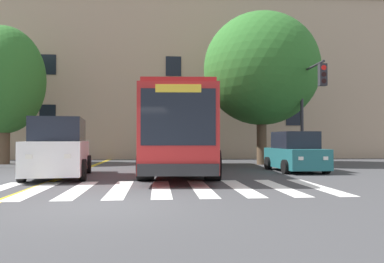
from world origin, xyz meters
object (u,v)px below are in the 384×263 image
at_px(car_white_near_lane, 59,149).
at_px(car_teal_far_lane, 295,153).
at_px(city_bus, 180,132).
at_px(traffic_light_near_corner, 310,96).
at_px(street_tree_curbside_large, 261,69).
at_px(car_black_behind_bus, 182,147).
at_px(street_tree_curbside_small, 4,80).

relative_size(car_white_near_lane, car_teal_far_lane, 1.34).
xyz_separation_m(city_bus, car_white_near_lane, (-4.68, -2.08, -0.72)).
bearing_deg(traffic_light_near_corner, city_bus, -168.62).
bearing_deg(street_tree_curbside_large, car_teal_far_lane, -85.97).
bearing_deg(car_black_behind_bus, city_bus, -92.93).
xyz_separation_m(car_black_behind_bus, street_tree_curbside_small, (-10.50, -4.09, 3.99)).
relative_size(car_black_behind_bus, street_tree_curbside_small, 0.50).
bearing_deg(city_bus, street_tree_curbside_small, 150.27).
bearing_deg(street_tree_curbside_small, car_teal_far_lane, -21.42).
bearing_deg(car_teal_far_lane, city_bus, 177.41).
height_order(car_white_near_lane, street_tree_curbside_large, street_tree_curbside_large).
bearing_deg(street_tree_curbside_large, car_white_near_lane, -145.90).
bearing_deg(car_white_near_lane, city_bus, 23.92).
relative_size(car_white_near_lane, street_tree_curbside_large, 0.58).
xyz_separation_m(car_teal_far_lane, traffic_light_near_corner, (1.32, 1.53, 2.76)).
bearing_deg(car_black_behind_bus, traffic_light_near_corner, -54.95).
bearing_deg(traffic_light_near_corner, car_teal_far_lane, -130.67).
bearing_deg(traffic_light_near_corner, car_black_behind_bus, 125.05).
bearing_deg(car_teal_far_lane, car_white_near_lane, -169.37).
bearing_deg(city_bus, car_teal_far_lane, -2.59).
xyz_separation_m(city_bus, street_tree_curbside_small, (-10.00, 5.71, 3.07)).
xyz_separation_m(city_bus, car_teal_far_lane, (5.14, -0.23, -0.96)).
distance_m(car_teal_far_lane, traffic_light_near_corner, 3.42).
relative_size(city_bus, car_white_near_lane, 2.27).
bearing_deg(car_white_near_lane, traffic_light_near_corner, 16.86).
xyz_separation_m(traffic_light_near_corner, street_tree_curbside_small, (-16.46, 4.41, 1.27)).
relative_size(traffic_light_near_corner, street_tree_curbside_small, 0.67).
height_order(city_bus, street_tree_curbside_large, street_tree_curbside_large).
xyz_separation_m(traffic_light_near_corner, street_tree_curbside_large, (-1.64, 3.06, 1.86)).
bearing_deg(car_teal_far_lane, traffic_light_near_corner, 49.33).
xyz_separation_m(car_black_behind_bus, street_tree_curbside_large, (4.32, -5.44, 4.59)).
height_order(car_teal_far_lane, traffic_light_near_corner, traffic_light_near_corner).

